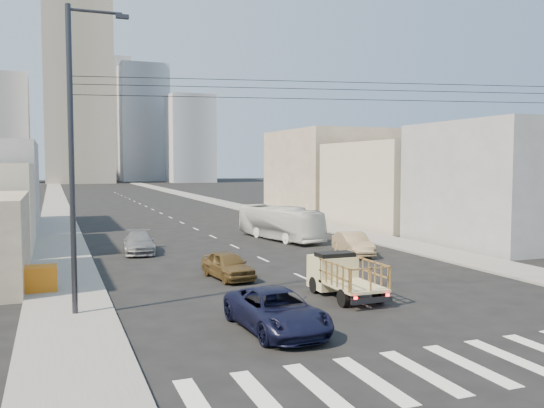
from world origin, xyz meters
TOP-DOWN VIEW (x-y plane):
  - ground at (0.00, 0.00)m, footprint 420.00×420.00m
  - sidewalk_left at (-11.75, 70.00)m, footprint 3.50×180.00m
  - sidewalk_right at (11.75, 70.00)m, footprint 3.50×180.00m
  - crosswalk at (0.02, -6.00)m, footprint 18.59×3.80m
  - lane_dashes at (0.00, 53.00)m, footprint 0.15×104.00m
  - flatbed_pickup at (-0.15, 3.11)m, footprint 1.95×4.41m
  - navy_pickup at (-4.84, -0.66)m, footprint 2.70×5.40m
  - city_bus at (4.46, 22.39)m, footprint 3.91×9.73m
  - sedan_brown at (-3.79, 8.96)m, footprint 2.17×4.32m
  - sedan_tan at (6.07, 13.47)m, footprint 2.29×4.67m
  - sedan_grey at (-6.87, 19.36)m, footprint 2.45×5.00m
  - streetlamp_left at (-11.39, 4.00)m, footprint 2.36×0.25m
  - overhead_wires at (0.00, 1.50)m, footprint 23.01×5.02m
  - crate_stack at (-13.00, 8.83)m, footprint 1.80×1.20m
  - bldg_right_near at (19.00, 14.00)m, footprint 10.00×12.00m
  - bldg_right_mid at (19.50, 28.00)m, footprint 11.00×14.00m
  - bldg_right_far at (20.00, 44.00)m, footprint 12.00×16.00m
  - high_rise_tower at (-4.00, 170.00)m, footprint 20.00×20.00m
  - midrise_ne at (18.00, 185.00)m, footprint 16.00×16.00m
  - midrise_nw at (-26.00, 180.00)m, footprint 15.00×15.00m
  - midrise_back at (6.00, 200.00)m, footprint 18.00×18.00m
  - midrise_east at (30.00, 165.00)m, footprint 14.00×14.00m

SIDE VIEW (x-z plane):
  - ground at x=0.00m, z-range 0.00..0.00m
  - lane_dashes at x=0.00m, z-range 0.00..0.01m
  - crosswalk at x=0.02m, z-range 0.00..0.01m
  - sidewalk_left at x=-11.75m, z-range 0.00..0.12m
  - sidewalk_right at x=11.75m, z-range 0.00..0.12m
  - crate_stack at x=-13.00m, z-range 0.12..1.26m
  - sedan_grey at x=-6.87m, z-range 0.00..1.40m
  - sedan_brown at x=-3.79m, z-range 0.00..1.41m
  - navy_pickup at x=-4.84m, z-range 0.00..1.47m
  - sedan_tan at x=6.07m, z-range 0.00..1.47m
  - flatbed_pickup at x=-0.15m, z-range 0.14..2.04m
  - city_bus at x=4.46m, z-range 0.00..2.64m
  - bldg_right_mid at x=19.50m, z-range 0.00..8.00m
  - bldg_right_near at x=19.00m, z-range 0.00..9.00m
  - bldg_right_far at x=20.00m, z-range 0.00..10.00m
  - streetlamp_left at x=-11.39m, z-range 0.44..12.44m
  - overhead_wires at x=0.00m, z-range 8.60..9.33m
  - midrise_east at x=30.00m, z-range 0.00..28.00m
  - midrise_nw at x=-26.00m, z-range 0.00..34.00m
  - midrise_ne at x=18.00m, z-range 0.00..40.00m
  - midrise_back at x=6.00m, z-range 0.00..44.00m
  - high_rise_tower at x=-4.00m, z-range 0.00..60.00m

